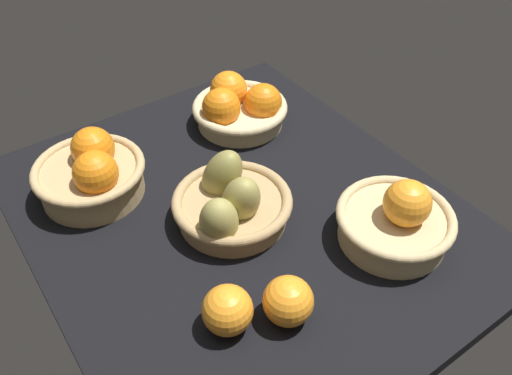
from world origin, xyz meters
TOP-DOWN VIEW (x-y plane):
  - market_tray at (0.00, 0.00)cm, footprint 84.00×72.00cm
  - basket_center_pears at (-0.90, 2.68)cm, footprint 21.50×21.46cm
  - basket_near_right at (23.20, -15.30)cm, footprint 20.81×20.81cm
  - basket_far_right at (19.98, 19.73)cm, footprint 20.74×20.74cm
  - basket_near_left at (-20.94, -17.66)cm, footprint 20.16×20.16cm
  - loose_orange_front_gap at (-23.07, 7.06)cm, footprint 7.71×7.71cm
  - loose_orange_back_gap at (-19.22, 15.21)cm, footprint 7.66×7.66cm

SIDE VIEW (x-z plane):
  - market_tray at x=0.00cm, z-range 0.00..3.00cm
  - loose_orange_back_gap at x=-19.22cm, z-range 3.00..10.66cm
  - loose_orange_front_gap at x=-23.07cm, z-range 3.00..10.71cm
  - basket_center_pears at x=-0.90cm, z-range 0.24..13.80cm
  - basket_near_right at x=23.20cm, z-range 1.87..12.50cm
  - basket_near_left at x=-20.94cm, z-range 0.96..13.62cm
  - basket_far_right at x=19.98cm, z-range 1.83..13.81cm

